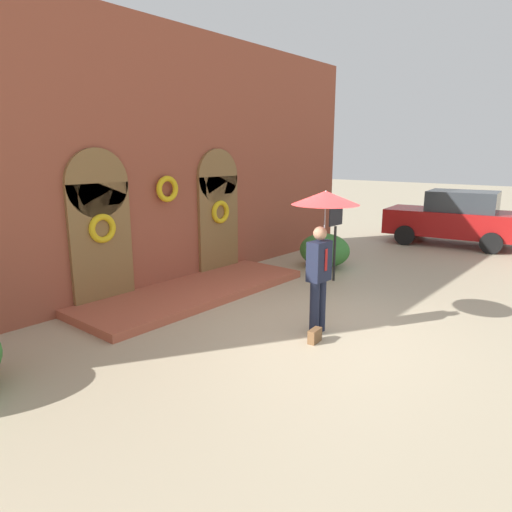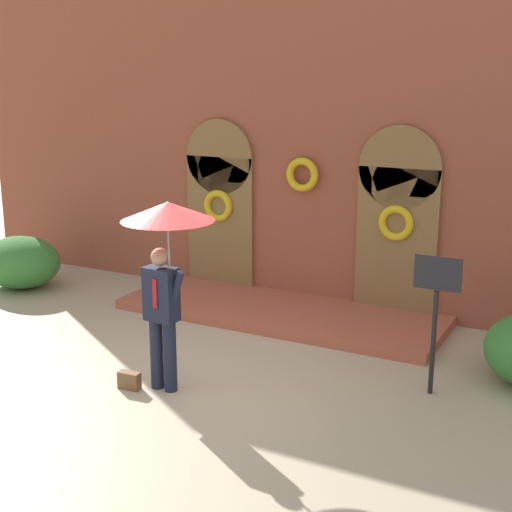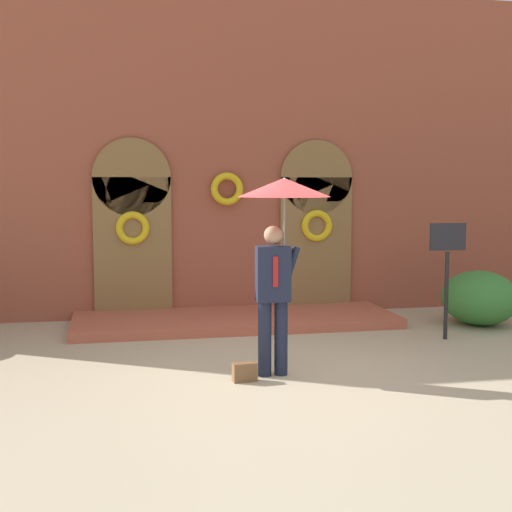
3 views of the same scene
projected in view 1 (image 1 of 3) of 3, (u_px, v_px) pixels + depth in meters
The scene contains 7 objects.
ground_plane at pixel (318, 330), 7.78m from camera, with size 80.00×80.00×0.00m, color tan.
building_facade at pixel (157, 166), 9.79m from camera, with size 14.00×2.30×5.60m.
person_with_umbrella at pixel (324, 219), 7.34m from camera, with size 1.10×1.10×2.36m.
handbag at pixel (315, 336), 7.26m from camera, with size 0.28×0.12×0.22m, color brown.
sign_post at pixel (335, 232), 10.53m from camera, with size 0.56×0.06×1.72m.
shrub_right at pixel (324, 250), 12.03m from camera, with size 1.20×1.35×0.88m, color #387A33.
parked_car at pixel (455, 218), 14.85m from camera, with size 2.43×4.31×1.76m.
Camera 1 is at (-6.29, -3.88, 2.95)m, focal length 32.00 mm.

